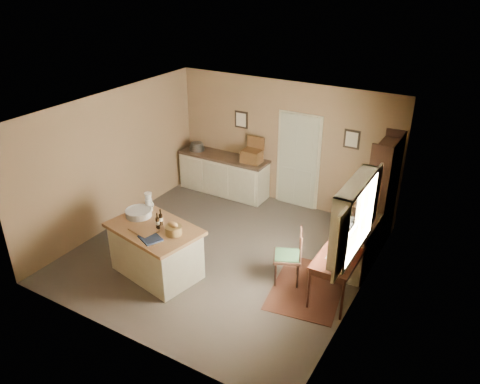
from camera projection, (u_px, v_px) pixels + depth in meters
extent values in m
plane|color=brown|center=(223.00, 253.00, 8.62)|extent=(5.00, 5.00, 0.00)
cube|color=brown|center=(284.00, 144.00, 9.96)|extent=(5.00, 0.10, 2.70)
cube|color=brown|center=(119.00, 260.00, 6.09)|extent=(5.00, 0.10, 2.70)
cube|color=brown|center=(114.00, 160.00, 9.15)|extent=(0.10, 5.00, 2.70)
cube|color=brown|center=(365.00, 225.00, 6.89)|extent=(0.10, 5.00, 2.70)
plane|color=silver|center=(220.00, 111.00, 7.42)|extent=(5.00, 5.00, 0.00)
cube|color=#ACAE91|center=(298.00, 160.00, 9.91)|extent=(0.97, 0.06, 2.11)
cube|color=black|center=(241.00, 120.00, 10.25)|extent=(0.32, 0.02, 0.38)
cube|color=beige|center=(241.00, 120.00, 10.24)|extent=(0.24, 0.01, 0.30)
cube|color=black|center=(352.00, 139.00, 9.12)|extent=(0.32, 0.02, 0.38)
cube|color=beige|center=(352.00, 139.00, 9.11)|extent=(0.24, 0.01, 0.30)
cube|color=beige|center=(350.00, 248.00, 6.94)|extent=(0.25, 1.32, 0.06)
cube|color=beige|center=(358.00, 183.00, 6.47)|extent=(0.25, 1.32, 0.06)
cube|color=white|center=(362.00, 219.00, 6.65)|extent=(0.01, 1.20, 1.00)
cube|color=beige|center=(340.00, 245.00, 6.03)|extent=(0.04, 0.35, 1.00)
cube|color=beige|center=(375.00, 196.00, 7.30)|extent=(0.04, 0.35, 1.00)
cube|color=beige|center=(156.00, 252.00, 7.91)|extent=(1.57, 1.15, 0.85)
cube|color=#AB6E49|center=(154.00, 229.00, 7.71)|extent=(1.69, 1.27, 0.06)
cylinder|color=white|center=(139.00, 213.00, 8.01)|extent=(0.44, 0.44, 0.11)
cube|color=#AB6E49|center=(144.00, 230.00, 7.58)|extent=(0.50, 0.39, 0.03)
cube|color=black|center=(150.00, 238.00, 7.37)|extent=(0.44, 0.40, 0.02)
cylinder|color=brown|center=(174.00, 230.00, 7.47)|extent=(0.27, 0.27, 0.14)
cylinder|color=black|center=(161.00, 217.00, 7.70)|extent=(0.06, 0.06, 0.29)
cylinder|color=black|center=(157.00, 221.00, 7.59)|extent=(0.06, 0.06, 0.29)
cube|color=beige|center=(224.00, 175.00, 10.75)|extent=(2.08, 0.57, 0.85)
cube|color=#332319|center=(223.00, 157.00, 10.55)|extent=(2.12, 0.60, 0.05)
cube|color=#503116|center=(252.00, 156.00, 10.14)|extent=(0.42, 0.31, 0.28)
cylinder|color=#59544F|center=(197.00, 146.00, 10.83)|extent=(0.35, 0.35, 0.18)
cube|color=#461F15|center=(308.00, 287.00, 7.72)|extent=(1.34, 1.75, 0.01)
cube|color=black|center=(338.00, 258.00, 7.19)|extent=(0.61, 1.00, 0.03)
cube|color=black|center=(338.00, 261.00, 7.22)|extent=(0.55, 0.94, 0.10)
cube|color=silver|center=(335.00, 256.00, 7.20)|extent=(0.22, 0.30, 0.01)
cylinder|color=black|center=(350.00, 249.00, 7.34)|extent=(0.05, 0.05, 0.05)
cylinder|color=black|center=(309.00, 289.00, 7.12)|extent=(0.04, 0.04, 0.72)
cylinder|color=black|center=(342.00, 300.00, 6.88)|extent=(0.04, 0.04, 0.72)
cylinder|color=black|center=(330.00, 259.00, 7.84)|extent=(0.04, 0.04, 0.72)
cylinder|color=black|center=(361.00, 268.00, 7.59)|extent=(0.04, 0.04, 0.72)
cube|color=beige|center=(355.00, 247.00, 8.05)|extent=(0.55, 1.00, 0.85)
cube|color=#332319|center=(358.00, 224.00, 7.85)|extent=(0.58, 1.04, 0.05)
cylinder|color=silver|center=(354.00, 224.00, 7.71)|extent=(0.24, 0.24, 0.09)
cube|color=black|center=(375.00, 202.00, 8.15)|extent=(0.36, 0.04, 2.13)
cube|color=black|center=(389.00, 183.00, 8.86)|extent=(0.36, 0.04, 2.13)
cube|color=black|center=(392.00, 194.00, 8.43)|extent=(0.02, 0.96, 2.13)
cube|color=black|center=(375.00, 240.00, 8.95)|extent=(0.36, 0.92, 0.03)
cube|color=black|center=(379.00, 215.00, 8.72)|extent=(0.36, 0.92, 0.03)
cube|color=black|center=(382.00, 190.00, 8.48)|extent=(0.36, 0.92, 0.03)
cube|color=black|center=(386.00, 168.00, 8.29)|extent=(0.36, 0.92, 0.03)
cube|color=black|center=(389.00, 146.00, 8.11)|extent=(0.36, 0.92, 0.03)
cylinder|color=white|center=(383.00, 187.00, 8.46)|extent=(0.12, 0.12, 0.11)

